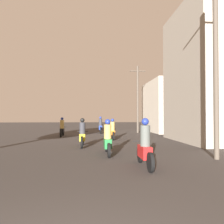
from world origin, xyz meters
name	(u,v)px	position (x,y,z in m)	size (l,w,h in m)	color
motorcycle_red	(145,148)	(2.09, 5.56, 0.64)	(0.60, 2.03, 1.61)	black
motorcycle_green	(108,140)	(1.04, 8.01, 0.61)	(0.60, 2.08, 1.55)	black
motorcycle_yellow	(82,135)	(-0.17, 10.63, 0.63)	(0.60, 2.05, 1.57)	black
motorcycle_orange	(112,131)	(1.83, 14.26, 0.60)	(0.60, 1.97, 1.50)	black
motorcycle_black	(62,129)	(-2.11, 16.86, 0.64)	(0.60, 2.03, 1.59)	black
motorcycle_blue	(100,126)	(1.18, 20.20, 0.66)	(0.60, 2.01, 1.65)	black
building_right_near	(217,75)	(8.70, 12.33, 4.46)	(5.31, 6.40, 8.92)	gray
building_right_far	(169,107)	(8.73, 21.62, 2.71)	(4.49, 7.07, 5.41)	beige
utility_pole_near	(216,57)	(5.18, 6.59, 3.98)	(1.60, 0.20, 7.64)	#4C4238
utility_pole_far	(138,98)	(4.92, 20.08, 3.53)	(1.60, 0.20, 6.73)	#4C4238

